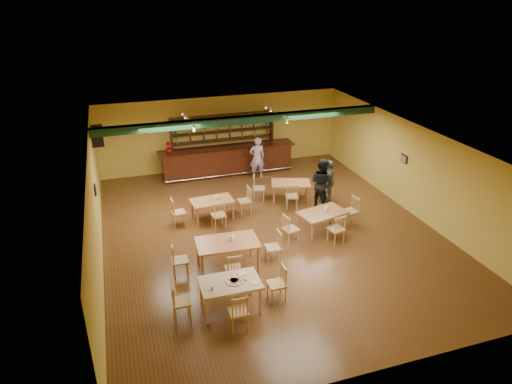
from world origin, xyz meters
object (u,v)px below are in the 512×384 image
object	(u,v)px
near_table	(230,295)
patron_right_a	(322,183)
bar_counter	(227,160)
dining_table_c	(228,255)
dining_table_b	(291,191)
dining_table_d	(322,222)
dining_table_a	(212,210)
patron_bar	(257,158)

from	to	relation	value
near_table	patron_right_a	size ratio (longest dim) A/B	0.80
bar_counter	dining_table_c	distance (m)	6.91
near_table	dining_table_b	bearing A→B (deg)	55.93
bar_counter	dining_table_d	bearing A→B (deg)	-74.98
dining_table_a	dining_table_d	world-z (taller)	dining_table_d
dining_table_c	dining_table_d	world-z (taller)	dining_table_c
bar_counter	near_table	distance (m)	8.63
dining_table_c	dining_table_d	size ratio (longest dim) A/B	1.15
dining_table_d	patron_bar	distance (m)	4.91
dining_table_a	near_table	xyz separation A→B (m)	(-0.63, -4.64, 0.04)
dining_table_a	patron_bar	xyz separation A→B (m)	(2.48, 2.91, 0.51)
patron_right_a	dining_table_d	bearing A→B (deg)	130.15
near_table	patron_bar	xyz separation A→B (m)	(3.11, 7.54, 0.47)
dining_table_a	patron_right_a	bearing A→B (deg)	-8.05
dining_table_d	near_table	distance (m)	4.53
dining_table_a	bar_counter	bearing A→B (deg)	63.70
near_table	patron_right_a	distance (m)	6.26
dining_table_a	near_table	distance (m)	4.68
dining_table_c	patron_bar	bearing A→B (deg)	68.01
bar_counter	dining_table_a	world-z (taller)	bar_counter
dining_table_a	patron_right_a	distance (m)	3.83
dining_table_a	near_table	bearing A→B (deg)	-102.30
bar_counter	dining_table_b	xyz separation A→B (m)	(1.50, -3.16, -0.22)
dining_table_c	bar_counter	bearing A→B (deg)	78.43
dining_table_c	near_table	distance (m)	1.72
dining_table_c	near_table	world-z (taller)	dining_table_c
patron_bar	patron_right_a	size ratio (longest dim) A/B	0.97
patron_bar	dining_table_c	bearing A→B (deg)	68.69
patron_bar	patron_right_a	world-z (taller)	patron_right_a
dining_table_a	dining_table_d	distance (m)	3.59
patron_bar	dining_table_b	bearing A→B (deg)	105.86
dining_table_b	patron_bar	world-z (taller)	patron_bar
dining_table_d	patron_right_a	bearing A→B (deg)	53.30
patron_bar	dining_table_a	bearing A→B (deg)	53.24
dining_table_d	patron_bar	world-z (taller)	patron_bar
dining_table_b	patron_right_a	world-z (taller)	patron_right_a
patron_bar	bar_counter	bearing A→B (deg)	-35.99
dining_table_c	near_table	xyz separation A→B (m)	(-0.37, -1.68, -0.03)
near_table	dining_table_c	bearing A→B (deg)	78.14
dining_table_d	patron_bar	xyz separation A→B (m)	(-0.53, 4.86, 0.49)
dining_table_b	near_table	size ratio (longest dim) A/B	0.97
dining_table_a	near_table	world-z (taller)	near_table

